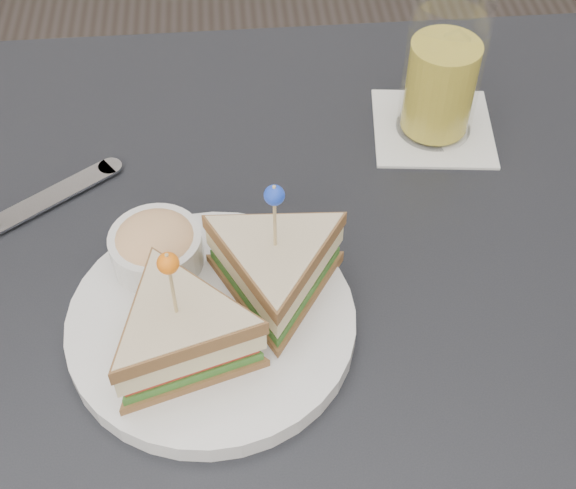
# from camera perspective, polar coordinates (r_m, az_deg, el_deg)

# --- Properties ---
(table) EXTENTS (0.80, 0.80, 0.75)m
(table) POSITION_cam_1_polar(r_m,az_deg,el_deg) (0.76, -0.69, -6.92)
(table) COLOR black
(table) RESTS_ON ground
(plate_meal) EXTENTS (0.29, 0.29, 0.14)m
(plate_meal) POSITION_cam_1_polar(r_m,az_deg,el_deg) (0.65, -5.02, -3.92)
(plate_meal) COLOR white
(plate_meal) RESTS_ON table
(cutlery_knife) EXTENTS (0.20, 0.15, 0.01)m
(cutlery_knife) POSITION_cam_1_polar(r_m,az_deg,el_deg) (0.79, -19.64, 1.46)
(cutlery_knife) COLOR #B8BBC4
(cutlery_knife) RESTS_ON table
(drink_set) EXTENTS (0.13, 0.13, 0.16)m
(drink_set) POSITION_cam_1_polar(r_m,az_deg,el_deg) (0.82, 10.90, 11.77)
(drink_set) COLOR white
(drink_set) RESTS_ON table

